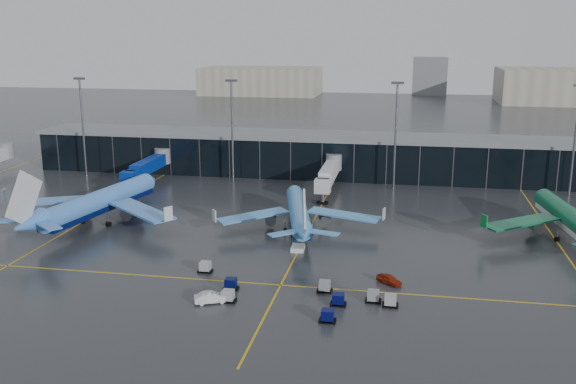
% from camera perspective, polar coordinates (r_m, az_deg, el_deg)
% --- Properties ---
extents(ground, '(600.00, 600.00, 0.00)m').
position_cam_1_polar(ground, '(112.34, -4.20, -5.05)').
color(ground, '#282B2D').
rests_on(ground, ground).
extents(terminal_pier, '(142.00, 17.00, 10.70)m').
position_cam_1_polar(terminal_pier, '(169.77, 1.05, 3.42)').
color(terminal_pier, black).
rests_on(terminal_pier, ground).
extents(jet_bridges, '(94.00, 27.50, 7.20)m').
position_cam_1_polar(jet_bridges, '(161.61, -12.44, 2.24)').
color(jet_bridges, '#595B60').
rests_on(jet_bridges, ground).
extents(flood_masts, '(203.00, 0.50, 25.50)m').
position_cam_1_polar(flood_masts, '(155.93, 2.15, 5.59)').
color(flood_masts, '#595B60').
rests_on(flood_masts, ground).
extents(distant_hangars, '(260.00, 71.00, 22.00)m').
position_cam_1_polar(distant_hangars, '(374.42, 14.12, 9.34)').
color(distant_hangars, '#B2AD99').
rests_on(distant_hangars, ground).
extents(taxi_lines, '(220.00, 120.00, 0.02)m').
position_cam_1_polar(taxi_lines, '(120.26, 1.70, -3.72)').
color(taxi_lines, gold).
rests_on(taxi_lines, ground).
extents(airliner_arkefly, '(46.35, 50.75, 13.70)m').
position_cam_1_polar(airliner_arkefly, '(131.02, -16.37, 0.30)').
color(airliner_arkefly, '#4484DF').
rests_on(airliner_arkefly, ground).
extents(airliner_klm_near, '(39.92, 43.32, 11.38)m').
position_cam_1_polar(airliner_klm_near, '(121.31, 0.91, -0.76)').
color(airliner_klm_near, '#4393DC').
rests_on(airliner_klm_near, ground).
extents(airliner_aer_lingus, '(39.85, 44.03, 12.24)m').
position_cam_1_polar(airliner_aer_lingus, '(126.55, 23.90, -1.16)').
color(airliner_aer_lingus, '#0B6138').
rests_on(airliner_aer_lingus, ground).
extents(baggage_carts, '(31.17, 15.71, 1.70)m').
position_cam_1_polar(baggage_carts, '(91.83, 1.07, -8.98)').
color(baggage_carts, black).
rests_on(baggage_carts, ground).
extents(mobile_airstair, '(2.37, 3.31, 3.45)m').
position_cam_1_polar(mobile_airstair, '(111.08, 0.88, -4.82)').
color(mobile_airstair, white).
rests_on(mobile_airstair, ground).
extents(service_van_red, '(4.24, 3.86, 1.40)m').
position_cam_1_polar(service_van_red, '(98.01, 8.98, -7.67)').
color(service_van_red, maroon).
rests_on(service_van_red, ground).
extents(service_van_white, '(5.06, 3.47, 1.58)m').
position_cam_1_polar(service_van_white, '(90.97, -6.82, -9.29)').
color(service_van_white, silver).
rests_on(service_van_white, ground).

